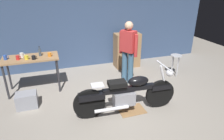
{
  "coord_description": "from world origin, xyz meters",
  "views": [
    {
      "loc": [
        -1.33,
        -3.38,
        2.51
      ],
      "look_at": [
        0.02,
        0.7,
        0.65
      ],
      "focal_mm": 31.75,
      "sensor_mm": 36.0,
      "label": 1
    }
  ],
  "objects_px": {
    "storage_bin": "(27,100)",
    "mug_white_ceramic": "(22,55)",
    "wooden_dresser": "(127,50)",
    "mug_blue_enamel": "(5,57)",
    "person_standing": "(128,50)",
    "mug_red_diner": "(18,58)",
    "mug_orange_travel": "(50,55)",
    "bottle": "(40,52)",
    "mug_yellow_tall": "(26,57)",
    "mug_black_matte": "(34,58)",
    "motorcycle": "(127,93)",
    "shop_stool": "(176,60)"
  },
  "relations": [
    {
      "from": "bottle",
      "to": "mug_orange_travel",
      "type": "bearing_deg",
      "value": -28.55
    },
    {
      "from": "mug_yellow_tall",
      "to": "mug_black_matte",
      "type": "distance_m",
      "value": 0.17
    },
    {
      "from": "mug_black_matte",
      "to": "mug_white_ceramic",
      "type": "bearing_deg",
      "value": 139.04
    },
    {
      "from": "mug_red_diner",
      "to": "bottle",
      "type": "relative_size",
      "value": 0.47
    },
    {
      "from": "motorcycle",
      "to": "mug_yellow_tall",
      "type": "xyz_separation_m",
      "value": [
        -1.94,
        1.48,
        0.5
      ]
    },
    {
      "from": "storage_bin",
      "to": "mug_black_matte",
      "type": "xyz_separation_m",
      "value": [
        0.24,
        0.56,
        0.78
      ]
    },
    {
      "from": "storage_bin",
      "to": "mug_orange_travel",
      "type": "distance_m",
      "value": 1.18
    },
    {
      "from": "person_standing",
      "to": "bottle",
      "type": "height_order",
      "value": "person_standing"
    },
    {
      "from": "mug_red_diner",
      "to": "mug_yellow_tall",
      "type": "bearing_deg",
      "value": -11.39
    },
    {
      "from": "motorcycle",
      "to": "mug_white_ceramic",
      "type": "distance_m",
      "value": 2.69
    },
    {
      "from": "mug_orange_travel",
      "to": "mug_black_matte",
      "type": "height_order",
      "value": "same"
    },
    {
      "from": "motorcycle",
      "to": "mug_red_diner",
      "type": "height_order",
      "value": "mug_red_diner"
    },
    {
      "from": "motorcycle",
      "to": "storage_bin",
      "type": "xyz_separation_m",
      "value": [
        -2.02,
        0.86,
        -0.28
      ]
    },
    {
      "from": "bottle",
      "to": "mug_yellow_tall",
      "type": "bearing_deg",
      "value": -152.1
    },
    {
      "from": "person_standing",
      "to": "bottle",
      "type": "xyz_separation_m",
      "value": [
        -2.2,
        0.3,
        0.07
      ]
    },
    {
      "from": "storage_bin",
      "to": "mug_yellow_tall",
      "type": "bearing_deg",
      "value": 82.59
    },
    {
      "from": "mug_blue_enamel",
      "to": "bottle",
      "type": "distance_m",
      "value": 0.77
    },
    {
      "from": "mug_blue_enamel",
      "to": "bottle",
      "type": "relative_size",
      "value": 0.48
    },
    {
      "from": "mug_blue_enamel",
      "to": "mug_black_matte",
      "type": "distance_m",
      "value": 0.65
    },
    {
      "from": "mug_red_diner",
      "to": "mug_blue_enamel",
      "type": "distance_m",
      "value": 0.29
    },
    {
      "from": "person_standing",
      "to": "mug_blue_enamel",
      "type": "xyz_separation_m",
      "value": [
        -2.96,
        0.27,
        0.03
      ]
    },
    {
      "from": "person_standing",
      "to": "mug_orange_travel",
      "type": "height_order",
      "value": "person_standing"
    },
    {
      "from": "mug_red_diner",
      "to": "mug_black_matte",
      "type": "relative_size",
      "value": 0.92
    },
    {
      "from": "mug_orange_travel",
      "to": "mug_yellow_tall",
      "type": "bearing_deg",
      "value": -175.56
    },
    {
      "from": "shop_stool",
      "to": "mug_orange_travel",
      "type": "bearing_deg",
      "value": 175.89
    },
    {
      "from": "mug_red_diner",
      "to": "mug_orange_travel",
      "type": "relative_size",
      "value": 0.94
    },
    {
      "from": "storage_bin",
      "to": "mug_white_ceramic",
      "type": "xyz_separation_m",
      "value": [
        -0.03,
        0.8,
        0.79
      ]
    },
    {
      "from": "wooden_dresser",
      "to": "mug_orange_travel",
      "type": "distance_m",
      "value": 2.58
    },
    {
      "from": "person_standing",
      "to": "shop_stool",
      "type": "distance_m",
      "value": 1.55
    },
    {
      "from": "storage_bin",
      "to": "mug_red_diner",
      "type": "bearing_deg",
      "value": 99.27
    },
    {
      "from": "bottle",
      "to": "storage_bin",
      "type": "bearing_deg",
      "value": -116.16
    },
    {
      "from": "mug_red_diner",
      "to": "mug_white_ceramic",
      "type": "xyz_separation_m",
      "value": [
        0.08,
        0.14,
        0.01
      ]
    },
    {
      "from": "storage_bin",
      "to": "mug_red_diner",
      "type": "xyz_separation_m",
      "value": [
        -0.11,
        0.66,
        0.78
      ]
    },
    {
      "from": "person_standing",
      "to": "bottle",
      "type": "relative_size",
      "value": 6.93
    },
    {
      "from": "mug_orange_travel",
      "to": "bottle",
      "type": "relative_size",
      "value": 0.49
    },
    {
      "from": "person_standing",
      "to": "mug_black_matte",
      "type": "bearing_deg",
      "value": 56.35
    },
    {
      "from": "mug_red_diner",
      "to": "mug_black_matte",
      "type": "xyz_separation_m",
      "value": [
        0.35,
        -0.1,
        -0.0
      ]
    },
    {
      "from": "mug_blue_enamel",
      "to": "person_standing",
      "type": "bearing_deg",
      "value": -5.27
    },
    {
      "from": "mug_red_diner",
      "to": "mug_yellow_tall",
      "type": "distance_m",
      "value": 0.19
    },
    {
      "from": "mug_yellow_tall",
      "to": "shop_stool",
      "type": "bearing_deg",
      "value": -2.99
    },
    {
      "from": "motorcycle",
      "to": "bottle",
      "type": "relative_size",
      "value": 9.09
    },
    {
      "from": "storage_bin",
      "to": "mug_blue_enamel",
      "type": "bearing_deg",
      "value": 117.11
    },
    {
      "from": "mug_yellow_tall",
      "to": "mug_white_ceramic",
      "type": "relative_size",
      "value": 1.01
    },
    {
      "from": "person_standing",
      "to": "storage_bin",
      "type": "relative_size",
      "value": 3.8
    },
    {
      "from": "shop_stool",
      "to": "mug_red_diner",
      "type": "height_order",
      "value": "mug_red_diner"
    },
    {
      "from": "mug_red_diner",
      "to": "mug_orange_travel",
      "type": "xyz_separation_m",
      "value": [
        0.71,
        0.0,
        -0.0
      ]
    },
    {
      "from": "mug_orange_travel",
      "to": "mug_yellow_tall",
      "type": "height_order",
      "value": "same"
    },
    {
      "from": "wooden_dresser",
      "to": "mug_white_ceramic",
      "type": "relative_size",
      "value": 9.13
    },
    {
      "from": "mug_yellow_tall",
      "to": "storage_bin",
      "type": "bearing_deg",
      "value": -97.41
    },
    {
      "from": "motorcycle",
      "to": "mug_orange_travel",
      "type": "height_order",
      "value": "same"
    }
  ]
}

